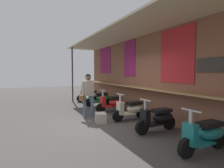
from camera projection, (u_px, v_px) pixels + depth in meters
The scene contains 10 objects.
ground_plane at pixel (104, 123), 6.00m from camera, with size 33.56×33.56×0.00m, color #474442.
market_stall_facade at pixel (150, 68), 6.71m from camera, with size 11.99×2.06×3.41m.
scooter_silver at pixel (90, 95), 10.50m from camera, with size 0.50×1.40×0.97m.
scooter_green at pixel (100, 98), 9.12m from camera, with size 0.48×1.40×0.97m.
scooter_red at pixel (113, 103), 7.78m from camera, with size 0.46×1.40×0.97m.
scooter_cream at pixel (132, 109), 6.43m from camera, with size 0.47×1.40×0.97m.
scooter_black at pixel (159, 118), 5.14m from camera, with size 0.46×1.40×0.97m.
scooter_teal at pixel (206, 134), 3.81m from camera, with size 0.46×1.40×0.97m.
shopper_with_handbag at pixel (88, 91), 6.81m from camera, with size 0.42×0.65×1.65m.
merchandise_crate at pixel (101, 118), 6.05m from camera, with size 0.44×0.35×0.33m, color #B2A899.
Camera 1 is at (5.42, -2.36, 1.71)m, focal length 28.71 mm.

